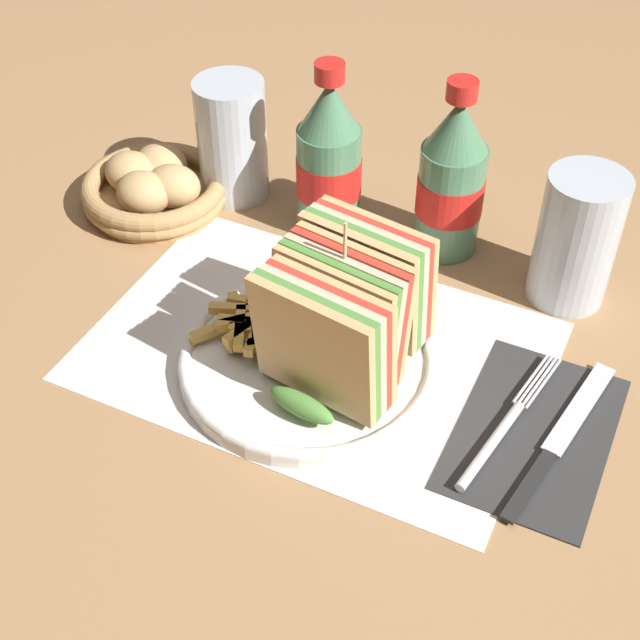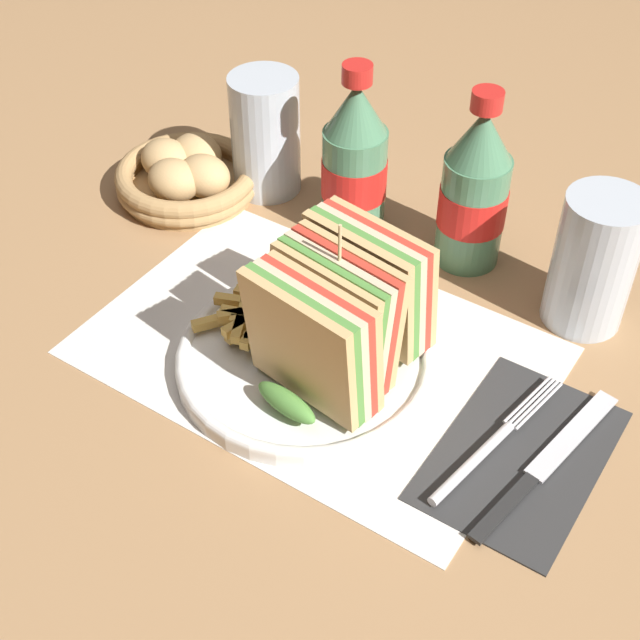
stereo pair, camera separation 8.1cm
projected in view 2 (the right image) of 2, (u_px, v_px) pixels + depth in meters
name	position (u px, v px, depth m)	size (l,w,h in m)	color
ground_plane	(288.00, 359.00, 0.83)	(4.00, 4.00, 0.00)	#9E754C
placemat	(317.00, 350.00, 0.84)	(0.42, 0.28, 0.00)	silver
plate_main	(308.00, 356.00, 0.82)	(0.24, 0.24, 0.02)	white
club_sandwich	(339.00, 315.00, 0.76)	(0.13, 0.18, 0.15)	tan
fries_pile	(254.00, 316.00, 0.83)	(0.11, 0.08, 0.02)	gold
napkin	(521.00, 454.00, 0.74)	(0.13, 0.19, 0.00)	#2D2D2D
fork	(485.00, 450.00, 0.74)	(0.04, 0.18, 0.01)	silver
knife	(545.00, 464.00, 0.73)	(0.05, 0.20, 0.00)	black
coke_bottle_near	(355.00, 163.00, 0.92)	(0.07, 0.07, 0.19)	#4C7F5B
coke_bottle_far	(474.00, 192.00, 0.88)	(0.07, 0.07, 0.19)	#4C7F5B
glass_near	(592.00, 269.00, 0.83)	(0.08, 0.08, 0.14)	silver
glass_far	(265.00, 135.00, 0.99)	(0.08, 0.08, 0.14)	silver
bread_basket	(187.00, 176.00, 1.01)	(0.16, 0.16, 0.06)	#AD8451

